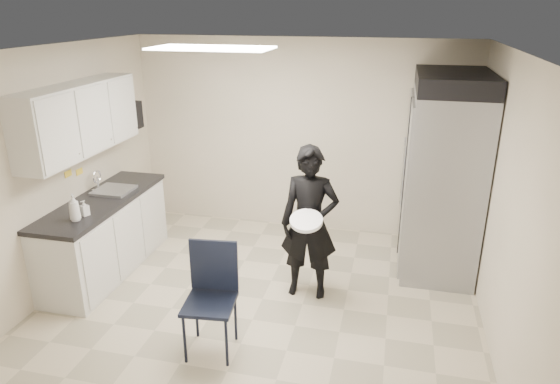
% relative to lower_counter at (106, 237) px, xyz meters
% --- Properties ---
extents(floor, '(4.50, 4.50, 0.00)m').
position_rel_lower_counter_xyz_m(floor, '(1.95, -0.20, -0.43)').
color(floor, '#BBAF93').
rests_on(floor, ground).
extents(ceiling, '(4.50, 4.50, 0.00)m').
position_rel_lower_counter_xyz_m(ceiling, '(1.95, -0.20, 2.17)').
color(ceiling, silver).
rests_on(ceiling, back_wall).
extents(back_wall, '(4.50, 0.00, 4.50)m').
position_rel_lower_counter_xyz_m(back_wall, '(1.95, 1.80, 0.87)').
color(back_wall, beige).
rests_on(back_wall, floor).
extents(left_wall, '(0.00, 4.00, 4.00)m').
position_rel_lower_counter_xyz_m(left_wall, '(-0.30, -0.20, 0.87)').
color(left_wall, beige).
rests_on(left_wall, floor).
extents(right_wall, '(0.00, 4.00, 4.00)m').
position_rel_lower_counter_xyz_m(right_wall, '(4.20, -0.20, 0.87)').
color(right_wall, beige).
rests_on(right_wall, floor).
extents(ceiling_panel, '(1.20, 0.60, 0.02)m').
position_rel_lower_counter_xyz_m(ceiling_panel, '(1.35, 0.20, 2.14)').
color(ceiling_panel, white).
rests_on(ceiling_panel, ceiling).
extents(lower_counter, '(0.60, 1.90, 0.86)m').
position_rel_lower_counter_xyz_m(lower_counter, '(0.00, 0.00, 0.00)').
color(lower_counter, silver).
rests_on(lower_counter, floor).
extents(countertop, '(0.64, 1.95, 0.05)m').
position_rel_lower_counter_xyz_m(countertop, '(0.00, 0.00, 0.46)').
color(countertop, black).
rests_on(countertop, lower_counter).
extents(sink, '(0.42, 0.40, 0.14)m').
position_rel_lower_counter_xyz_m(sink, '(0.02, 0.25, 0.44)').
color(sink, gray).
rests_on(sink, countertop).
extents(faucet, '(0.02, 0.02, 0.24)m').
position_rel_lower_counter_xyz_m(faucet, '(-0.18, 0.25, 0.59)').
color(faucet, silver).
rests_on(faucet, countertop).
extents(upper_cabinets, '(0.35, 1.80, 0.75)m').
position_rel_lower_counter_xyz_m(upper_cabinets, '(-0.13, 0.00, 1.40)').
color(upper_cabinets, silver).
rests_on(upper_cabinets, left_wall).
extents(towel_dispenser, '(0.22, 0.30, 0.35)m').
position_rel_lower_counter_xyz_m(towel_dispenser, '(-0.19, 1.15, 1.19)').
color(towel_dispenser, black).
rests_on(towel_dispenser, left_wall).
extents(notice_sticker_left, '(0.00, 0.12, 0.07)m').
position_rel_lower_counter_xyz_m(notice_sticker_left, '(-0.29, -0.10, 0.79)').
color(notice_sticker_left, yellow).
rests_on(notice_sticker_left, left_wall).
extents(notice_sticker_right, '(0.00, 0.12, 0.07)m').
position_rel_lower_counter_xyz_m(notice_sticker_right, '(-0.29, 0.10, 0.75)').
color(notice_sticker_right, yellow).
rests_on(notice_sticker_right, left_wall).
extents(commercial_fridge, '(0.80, 1.35, 2.10)m').
position_rel_lower_counter_xyz_m(commercial_fridge, '(3.78, 1.07, 0.62)').
color(commercial_fridge, gray).
rests_on(commercial_fridge, floor).
extents(fridge_compressor, '(0.80, 1.35, 0.20)m').
position_rel_lower_counter_xyz_m(fridge_compressor, '(3.78, 1.07, 1.77)').
color(fridge_compressor, black).
rests_on(fridge_compressor, commercial_fridge).
extents(folding_chair, '(0.48, 0.48, 0.99)m').
position_rel_lower_counter_xyz_m(folding_chair, '(1.72, -1.13, 0.06)').
color(folding_chair, black).
rests_on(folding_chair, floor).
extents(man_tuxedo, '(0.62, 0.43, 1.66)m').
position_rel_lower_counter_xyz_m(man_tuxedo, '(2.40, 0.05, 0.40)').
color(man_tuxedo, black).
rests_on(man_tuxedo, floor).
extents(bucket_lid, '(0.34, 0.34, 0.04)m').
position_rel_lower_counter_xyz_m(bucket_lid, '(2.41, -0.20, 0.54)').
color(bucket_lid, white).
rests_on(bucket_lid, man_tuxedo).
extents(soap_bottle_a, '(0.15, 0.15, 0.28)m').
position_rel_lower_counter_xyz_m(soap_bottle_a, '(0.10, -0.60, 0.62)').
color(soap_bottle_a, white).
rests_on(soap_bottle_a, countertop).
extents(soap_bottle_b, '(0.10, 0.10, 0.17)m').
position_rel_lower_counter_xyz_m(soap_bottle_b, '(0.11, -0.46, 0.56)').
color(soap_bottle_b, silver).
rests_on(soap_bottle_b, countertop).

